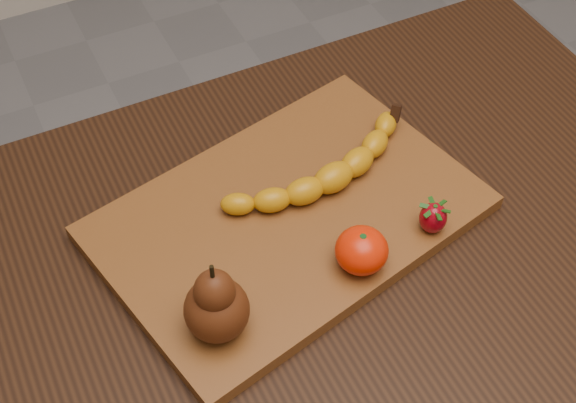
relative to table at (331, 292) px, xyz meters
name	(u,v)px	position (x,y,z in m)	size (l,w,h in m)	color
table	(331,292)	(0.00, 0.00, 0.00)	(1.00, 0.70, 0.76)	black
cutting_board	(288,217)	(-0.03, 0.06, 0.11)	(0.45, 0.30, 0.02)	brown
banana	(333,178)	(0.03, 0.07, 0.14)	(0.24, 0.06, 0.04)	#C08209
pear	(215,299)	(-0.17, -0.06, 0.17)	(0.07, 0.07, 0.11)	#4B200C
mandarin	(362,250)	(0.01, -0.05, 0.14)	(0.06, 0.06, 0.05)	red
strawberry	(433,217)	(0.11, -0.04, 0.14)	(0.03, 0.03, 0.04)	maroon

